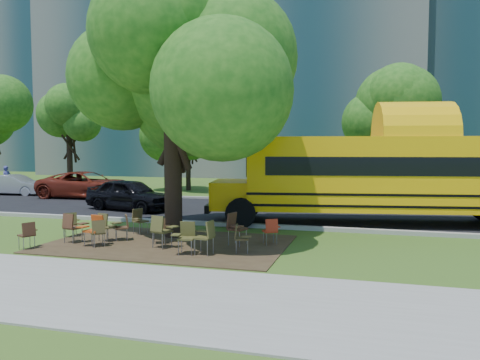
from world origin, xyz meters
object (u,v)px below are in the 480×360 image
(chair_14, at_px, (28,233))
(bg_car_red, at_px, (87,185))
(chair_7, at_px, (240,236))
(black_car, at_px, (130,195))
(chair_1, at_px, (107,224))
(school_bus, at_px, (408,174))
(chair_10, at_px, (139,219))
(main_tree, at_px, (172,70))
(chair_4, at_px, (161,228))
(chair_11, at_px, (160,228))
(pedestrian_a, at_px, (7,179))
(chair_2, at_px, (99,230))
(chair_9, at_px, (123,225))
(chair_0, at_px, (72,225))
(chair_8, at_px, (71,222))
(chair_13, at_px, (271,229))
(chair_5, at_px, (186,235))
(chair_3, at_px, (94,227))
(bg_car_silver, at_px, (15,185))
(chair_12, at_px, (235,226))
(chair_6, at_px, (206,234))

(chair_14, relative_size, bg_car_red, 0.14)
(chair_7, height_order, black_car, black_car)
(chair_1, height_order, black_car, black_car)
(school_bus, bearing_deg, chair_10, -162.96)
(main_tree, distance_m, chair_4, 4.99)
(chair_10, xyz_separation_m, chair_11, (1.37, -1.30, -0.02))
(chair_10, height_order, black_car, black_car)
(chair_4, height_order, black_car, black_car)
(chair_4, bearing_deg, pedestrian_a, 160.83)
(chair_2, xyz_separation_m, chair_9, (0.20, 1.00, 0.01))
(chair_2, xyz_separation_m, pedestrian_a, (-15.27, 13.34, 0.34))
(chair_2, xyz_separation_m, bg_car_red, (-7.90, 11.18, 0.26))
(chair_0, bearing_deg, chair_8, 140.94)
(chair_13, distance_m, chair_14, 6.88)
(chair_2, bearing_deg, chair_5, -44.76)
(chair_0, height_order, black_car, black_car)
(chair_3, relative_size, pedestrian_a, 0.55)
(chair_7, height_order, bg_car_silver, bg_car_silver)
(chair_12, bearing_deg, bg_car_red, -114.62)
(chair_0, bearing_deg, chair_5, 6.45)
(chair_8, distance_m, chair_14, 1.86)
(chair_3, height_order, chair_8, chair_3)
(main_tree, distance_m, black_car, 8.24)
(chair_5, height_order, chair_7, chair_5)
(chair_1, relative_size, chair_4, 0.93)
(bg_car_red, bearing_deg, chair_11, -139.23)
(school_bus, distance_m, chair_4, 9.40)
(chair_3, height_order, chair_5, chair_3)
(chair_4, bearing_deg, chair_14, -144.96)
(chair_7, xyz_separation_m, chair_13, (0.59, 1.26, 0.01))
(chair_5, distance_m, chair_12, 1.74)
(chair_7, bearing_deg, chair_13, 141.76)
(chair_3, relative_size, chair_6, 0.97)
(chair_3, xyz_separation_m, chair_14, (-1.55, -0.86, -0.08))
(chair_13, bearing_deg, chair_14, 170.88)
(chair_8, relative_size, chair_10, 0.96)
(chair_3, distance_m, chair_8, 1.80)
(pedestrian_a, bearing_deg, chair_10, -114.91)
(chair_12, bearing_deg, chair_13, 125.15)
(chair_3, distance_m, black_car, 7.69)
(chair_7, height_order, pedestrian_a, pedestrian_a)
(chair_5, bearing_deg, chair_7, -167.23)
(main_tree, relative_size, chair_1, 9.92)
(chair_6, xyz_separation_m, black_car, (-6.30, 7.33, 0.15))
(chair_13, bearing_deg, main_tree, 143.92)
(chair_5, bearing_deg, chair_14, -1.49)
(chair_11, bearing_deg, black_car, 100.82)
(school_bus, distance_m, chair_5, 9.08)
(chair_10, height_order, chair_11, chair_10)
(chair_10, bearing_deg, pedestrian_a, -99.56)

